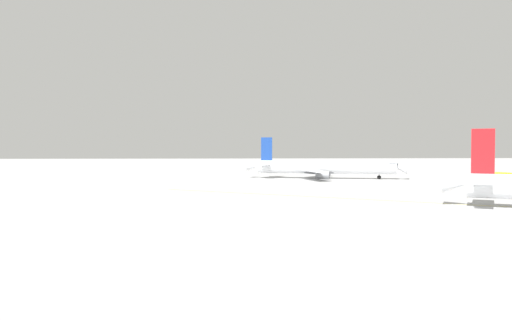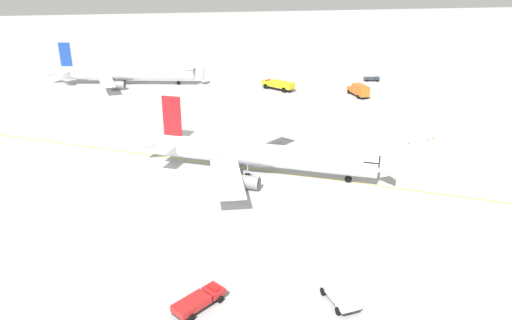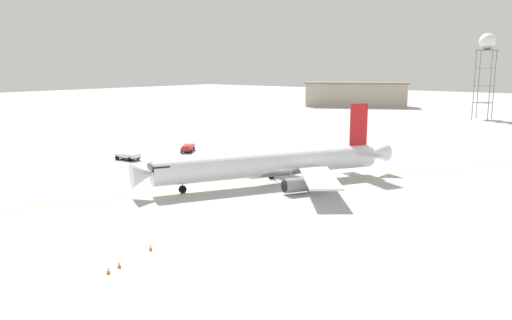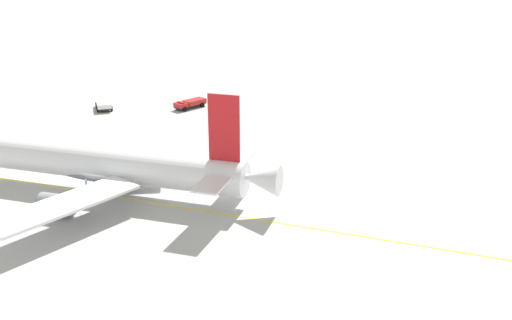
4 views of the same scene
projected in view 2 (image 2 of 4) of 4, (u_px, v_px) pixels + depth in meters
The scene contains 12 objects.
ground_plane at pixel (257, 168), 80.46m from camera, with size 600.00×600.00×0.00m, color #B2B2B2.
airliner_main at pixel (260, 155), 77.56m from camera, with size 38.90×29.42×11.70m.
airliner_secondary at pixel (125, 74), 136.66m from camera, with size 44.25×30.01×11.72m.
baggage_truck_truck at pixel (372, 79), 141.64m from camera, with size 4.70×2.82×1.22m.
pushback_tug_truck at pixel (340, 294), 48.08m from camera, with size 3.01×5.05×1.30m.
catering_truck_truck at pixel (359, 90), 124.37m from camera, with size 3.15×8.41×3.10m.
ops_pickup_truck at pixel (199, 301), 47.15m from camera, with size 5.64×4.77×1.41m.
fire_tender_truck at pixel (279, 85), 130.97m from camera, with size 7.89×9.28×2.50m.
taxiway_centreline at pixel (258, 170), 79.79m from camera, with size 127.95×75.34×0.01m.
safety_cone_near at pixel (409, 143), 91.21m from camera, with size 0.36×0.36×0.55m.
safety_cone_mid at pixel (428, 139), 93.19m from camera, with size 0.36×0.36×0.55m.
safety_cone_far at pixel (433, 138), 93.80m from camera, with size 0.36×0.36×0.55m.
Camera 2 is at (-14.87, -72.67, 31.20)m, focal length 33.75 mm.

